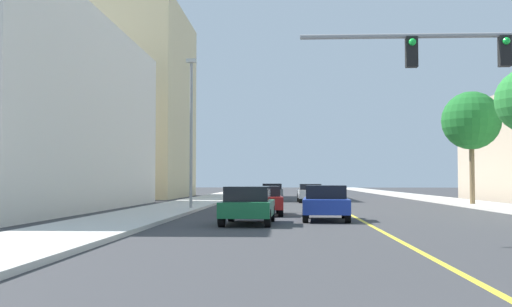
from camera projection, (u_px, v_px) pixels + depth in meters
name	position (u px, v px, depth m)	size (l,w,h in m)	color
ground	(328.00, 203.00, 45.75)	(192.00, 192.00, 0.00)	#38383A
sidewalk_left	(199.00, 201.00, 46.22)	(3.60, 168.00, 0.15)	beige
sidewalk_right	(458.00, 202.00, 45.30)	(3.60, 168.00, 0.15)	beige
lane_marking_center	(328.00, 202.00, 45.75)	(0.16, 144.00, 0.01)	yellow
building_left_far	(130.00, 105.00, 60.14)	(10.64, 16.20, 17.87)	beige
street_lamp	(191.00, 125.00, 33.74)	(0.56, 0.28, 8.13)	gray
palm_far	(471.00, 121.00, 39.56)	(3.72, 3.72, 7.17)	brown
car_gray	(272.00, 192.00, 49.75)	(1.80, 4.26, 1.38)	slate
car_green	(248.00, 205.00, 23.14)	(1.93, 4.12, 1.41)	#196638
car_silver	(310.00, 193.00, 46.28)	(1.88, 3.98, 1.37)	#BCBCC1
car_red	(263.00, 200.00, 29.24)	(1.99, 3.96, 1.37)	red
car_blue	(326.00, 202.00, 25.35)	(2.01, 4.11, 1.44)	#1E389E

